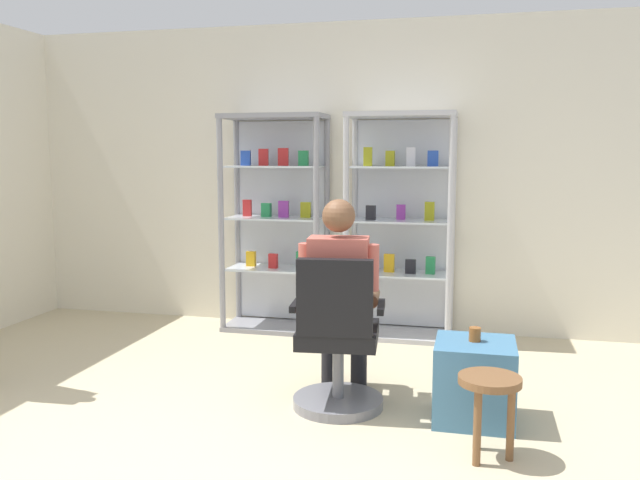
% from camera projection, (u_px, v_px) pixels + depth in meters
% --- Properties ---
extents(ground_plane, '(7.20, 7.20, 0.00)m').
position_uv_depth(ground_plane, '(219.00, 478.00, 3.18)').
color(ground_plane, '#C6B793').
extents(back_wall, '(6.00, 0.10, 2.70)m').
position_uv_depth(back_wall, '(343.00, 177.00, 5.90)').
color(back_wall, silver).
rests_on(back_wall, ground).
extents(display_cabinet_left, '(0.90, 0.45, 1.90)m').
position_uv_depth(display_cabinet_left, '(277.00, 221.00, 5.85)').
color(display_cabinet_left, gray).
rests_on(display_cabinet_left, ground).
extents(display_cabinet_right, '(0.90, 0.45, 1.90)m').
position_uv_depth(display_cabinet_right, '(401.00, 224.00, 5.60)').
color(display_cabinet_right, '#B7B7BC').
rests_on(display_cabinet_right, ground).
extents(office_chair, '(0.59, 0.56, 0.96)m').
position_uv_depth(office_chair, '(337.00, 347.00, 3.98)').
color(office_chair, slate).
rests_on(office_chair, ground).
extents(seated_shopkeeper, '(0.52, 0.59, 1.29)m').
position_uv_depth(seated_shopkeeper, '(340.00, 290.00, 4.10)').
color(seated_shopkeeper, black).
rests_on(seated_shopkeeper, ground).
extents(storage_crate, '(0.46, 0.46, 0.47)m').
position_uv_depth(storage_crate, '(474.00, 381.00, 3.86)').
color(storage_crate, teal).
rests_on(storage_crate, ground).
extents(tea_glass, '(0.07, 0.07, 0.08)m').
position_uv_depth(tea_glass, '(475.00, 334.00, 3.84)').
color(tea_glass, brown).
rests_on(tea_glass, storage_crate).
extents(wooden_stool, '(0.32, 0.32, 0.44)m').
position_uv_depth(wooden_stool, '(489.00, 393.00, 3.35)').
color(wooden_stool, brown).
rests_on(wooden_stool, ground).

